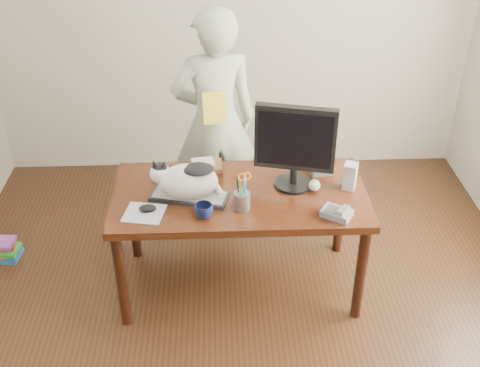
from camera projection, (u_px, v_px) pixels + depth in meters
name	position (u px, v px, depth m)	size (l,w,h in m)	color
room	(245.00, 158.00, 2.95)	(4.50, 4.50, 4.50)	black
desk	(239.00, 205.00, 3.92)	(1.60, 0.80, 0.75)	black
keyboard	(189.00, 196.00, 3.72)	(0.51, 0.29, 0.03)	black
cat	(186.00, 180.00, 3.65)	(0.47, 0.30, 0.26)	white
monitor	(295.00, 143.00, 3.67)	(0.50, 0.29, 0.56)	black
pen_cup	(242.00, 199.00, 3.59)	(0.12, 0.12, 0.26)	gray
mousepad	(144.00, 213.00, 3.58)	(0.27, 0.25, 0.01)	#ADB1BA
mouse	(148.00, 208.00, 3.59)	(0.12, 0.09, 0.04)	black
coffee_mug	(204.00, 211.00, 3.53)	(0.11, 0.11, 0.09)	#0D1234
phone	(337.00, 213.00, 3.55)	(0.21, 0.19, 0.08)	slate
speaker	(350.00, 176.00, 3.78)	(0.10, 0.11, 0.17)	#959497
baseball	(314.00, 185.00, 3.78)	(0.08, 0.08, 0.08)	silver
book_stack	(205.00, 168.00, 3.97)	(0.24, 0.19, 0.08)	#451213
calculator	(318.00, 166.00, 4.00)	(0.18, 0.22, 0.06)	slate
person	(215.00, 122.00, 4.38)	(0.62, 0.41, 1.71)	silver
held_book	(214.00, 108.00, 4.13)	(0.18, 0.12, 0.23)	gold
book_pile_b	(2.00, 249.00, 4.38)	(0.26, 0.20, 0.15)	#195497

